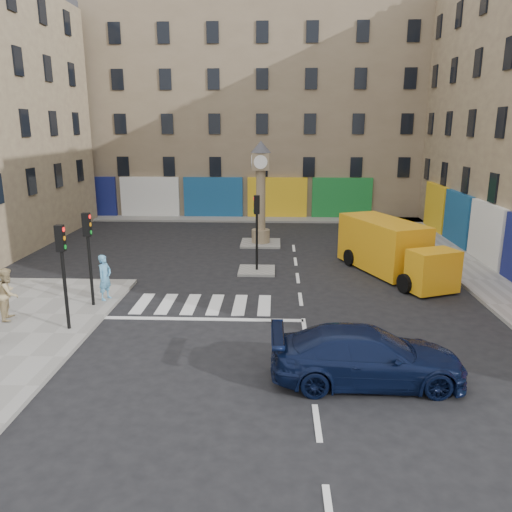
# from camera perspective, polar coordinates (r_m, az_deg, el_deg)

# --- Properties ---
(ground) EXTENTS (120.00, 120.00, 0.00)m
(ground) POSITION_cam_1_polar(r_m,az_deg,el_deg) (17.37, 5.71, -9.37)
(ground) COLOR black
(ground) RESTS_ON ground
(sidewalk_right) EXTENTS (2.60, 30.00, 0.15)m
(sidewalk_right) POSITION_cam_1_polar(r_m,az_deg,el_deg) (28.48, 22.31, -0.64)
(sidewalk_right) COLOR gray
(sidewalk_right) RESTS_ON ground
(sidewalk_far) EXTENTS (32.00, 2.40, 0.15)m
(sidewalk_far) POSITION_cam_1_polar(r_m,az_deg,el_deg) (38.78, -2.03, 4.28)
(sidewalk_far) COLOR gray
(sidewalk_far) RESTS_ON ground
(island_near) EXTENTS (1.80, 1.80, 0.12)m
(island_near) POSITION_cam_1_polar(r_m,az_deg,el_deg) (24.86, 0.09, -1.68)
(island_near) COLOR gray
(island_near) RESTS_ON ground
(island_far) EXTENTS (2.40, 2.40, 0.12)m
(island_far) POSITION_cam_1_polar(r_m,az_deg,el_deg) (30.66, 0.54, 1.47)
(island_far) COLOR gray
(island_far) RESTS_ON ground
(building_far) EXTENTS (32.00, 10.00, 17.00)m
(building_far) POSITION_cam_1_polar(r_m,az_deg,el_deg) (43.96, -1.54, 16.54)
(building_far) COLOR #837157
(building_far) RESTS_ON ground
(traffic_light_left_near) EXTENTS (0.28, 0.22, 3.70)m
(traffic_light_left_near) POSITION_cam_1_polar(r_m,az_deg,el_deg) (18.15, -21.25, -0.49)
(traffic_light_left_near) COLOR black
(traffic_light_left_near) RESTS_ON sidewalk_left
(traffic_light_left_far) EXTENTS (0.28, 0.22, 3.70)m
(traffic_light_left_far) POSITION_cam_1_polar(r_m,az_deg,el_deg) (20.30, -18.62, 1.27)
(traffic_light_left_far) COLOR black
(traffic_light_left_far) RESTS_ON sidewalk_left
(traffic_light_island) EXTENTS (0.28, 0.22, 3.70)m
(traffic_light_island) POSITION_cam_1_polar(r_m,az_deg,el_deg) (24.27, 0.09, 4.07)
(traffic_light_island) COLOR black
(traffic_light_island) RESTS_ON island_near
(clock_pillar) EXTENTS (1.20, 1.20, 6.10)m
(clock_pillar) POSITION_cam_1_polar(r_m,az_deg,el_deg) (30.05, 0.55, 7.96)
(clock_pillar) COLOR #9A8965
(clock_pillar) RESTS_ON island_far
(navy_sedan) EXTENTS (5.47, 2.31, 1.58)m
(navy_sedan) POSITION_cam_1_polar(r_m,az_deg,el_deg) (14.62, 12.60, -11.09)
(navy_sedan) COLOR black
(navy_sedan) RESTS_ON ground
(yellow_van) EXTENTS (4.58, 7.30, 2.56)m
(yellow_van) POSITION_cam_1_polar(r_m,az_deg,el_deg) (25.08, 15.13, 0.81)
(yellow_van) COLOR orange
(yellow_van) RESTS_ON ground
(pedestrian_blue) EXTENTS (0.65, 0.79, 1.87)m
(pedestrian_blue) POSITION_cam_1_polar(r_m,az_deg,el_deg) (21.20, -16.89, -2.34)
(pedestrian_blue) COLOR #579BC8
(pedestrian_blue) RESTS_ON sidewalk_left
(pedestrian_tan) EXTENTS (0.94, 1.09, 1.93)m
(pedestrian_tan) POSITION_cam_1_polar(r_m,az_deg,el_deg) (20.38, -26.46, -3.87)
(pedestrian_tan) COLOR tan
(pedestrian_tan) RESTS_ON sidewalk_left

